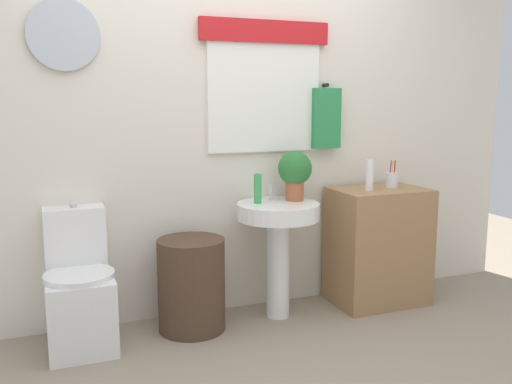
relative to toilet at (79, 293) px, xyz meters
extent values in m
cube|color=silver|center=(0.96, 0.27, 1.00)|extent=(4.40, 0.10, 2.60)
cube|color=white|center=(1.21, 0.20, 1.10)|extent=(0.77, 0.03, 0.70)
cube|color=red|center=(1.21, 0.19, 1.51)|extent=(0.87, 0.04, 0.14)
cylinder|color=silver|center=(0.00, 0.20, 1.44)|extent=(0.40, 0.03, 0.40)
cylinder|color=black|center=(1.65, 0.19, 1.18)|extent=(0.02, 0.06, 0.02)
cube|color=#2D894C|center=(1.65, 0.17, 0.96)|extent=(0.20, 0.05, 0.40)
cube|color=white|center=(0.00, -0.03, -0.09)|extent=(0.36, 0.50, 0.42)
cylinder|color=white|center=(0.00, -0.09, 0.13)|extent=(0.38, 0.38, 0.03)
cube|color=white|center=(0.00, 0.14, 0.29)|extent=(0.34, 0.18, 0.35)
cylinder|color=silver|center=(0.00, 0.14, 0.48)|extent=(0.04, 0.04, 0.02)
cylinder|color=#4C3828|center=(0.64, -0.03, -0.02)|extent=(0.40, 0.40, 0.56)
cylinder|color=white|center=(1.21, -0.03, 0.02)|extent=(0.15, 0.15, 0.64)
cylinder|color=white|center=(1.21, -0.03, 0.39)|extent=(0.52, 0.52, 0.10)
cylinder|color=silver|center=(1.21, 0.09, 0.49)|extent=(0.03, 0.03, 0.10)
cube|color=#9E754C|center=(1.96, -0.03, 0.09)|extent=(0.62, 0.44, 0.79)
cylinder|color=green|center=(1.09, 0.02, 0.53)|extent=(0.05, 0.05, 0.19)
cylinder|color=#AD5B38|center=(1.35, 0.03, 0.50)|extent=(0.12, 0.12, 0.12)
sphere|color=#2D7033|center=(1.35, 0.03, 0.65)|extent=(0.22, 0.22, 0.22)
cylinder|color=white|center=(1.85, -0.07, 0.59)|extent=(0.05, 0.05, 0.20)
cylinder|color=silver|center=(2.07, -0.01, 0.54)|extent=(0.08, 0.08, 0.10)
cylinder|color=red|center=(2.08, -0.01, 0.59)|extent=(0.01, 0.02, 0.18)
cylinder|color=purple|center=(2.06, 0.00, 0.59)|extent=(0.04, 0.02, 0.18)
cylinder|color=yellow|center=(2.06, -0.03, 0.59)|extent=(0.03, 0.01, 0.18)
camera|label=1|loc=(-0.16, -3.16, 1.08)|focal=38.90mm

